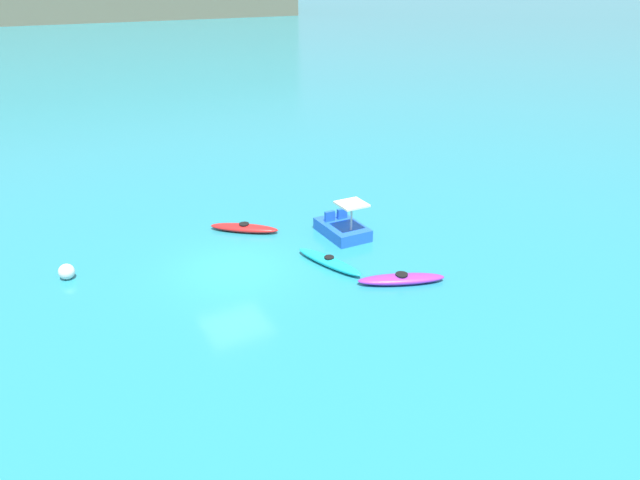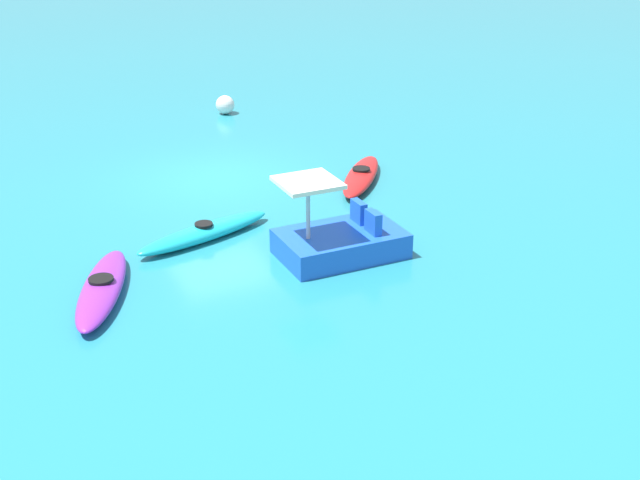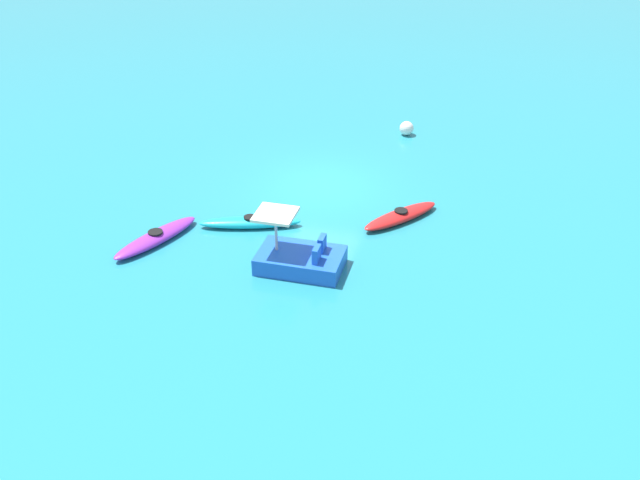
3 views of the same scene
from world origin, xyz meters
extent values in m
plane|color=teal|center=(0.00, 0.00, 0.00)|extent=(600.00, 600.00, 0.00)
ellipsoid|color=purple|center=(4.93, -3.88, 0.16)|extent=(3.17, 1.84, 0.32)
cylinder|color=black|center=(4.93, -3.88, 0.35)|extent=(0.58, 0.58, 0.05)
ellipsoid|color=red|center=(1.70, 3.05, 0.16)|extent=(2.74, 2.37, 0.32)
cylinder|color=black|center=(1.70, 3.05, 0.35)|extent=(0.60, 0.60, 0.05)
ellipsoid|color=#19B7C6|center=(3.33, -1.45, 0.16)|extent=(1.49, 3.21, 0.32)
cylinder|color=black|center=(3.33, -1.45, 0.35)|extent=(0.46, 0.46, 0.05)
cube|color=blue|center=(5.20, 0.74, 0.25)|extent=(1.50, 2.40, 0.50)
cube|color=blue|center=(5.50, 1.29, 0.72)|extent=(0.44, 0.16, 0.44)
cube|color=blue|center=(4.90, 1.29, 0.72)|extent=(0.44, 0.16, 0.44)
cylinder|color=#B2B2B7|center=(5.20, 0.04, 1.05)|extent=(0.08, 0.08, 1.10)
cube|color=silver|center=(5.20, 0.04, 1.64)|extent=(1.10, 1.10, 0.08)
sphere|color=white|center=(-5.51, 2.15, 0.29)|extent=(0.57, 0.57, 0.57)
camera|label=1|loc=(-6.43, -18.75, 10.19)|focal=33.07mm
camera|label=2|loc=(18.61, -6.09, 7.07)|focal=47.25mm
camera|label=3|loc=(21.11, 5.48, 10.76)|focal=38.94mm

